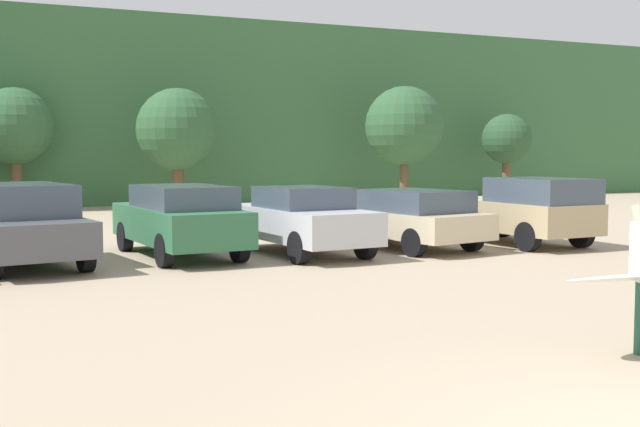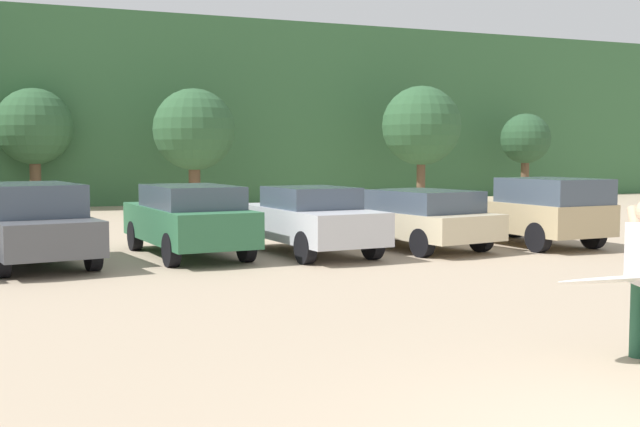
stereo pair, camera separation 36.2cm
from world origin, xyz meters
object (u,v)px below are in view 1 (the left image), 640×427
(parked_car_dark_gray, at_px, (21,222))
(parked_car_tan, at_px, (522,209))
(parked_car_forest_green, at_px, (180,218))
(parked_car_champagne, at_px, (405,217))
(parked_car_silver, at_px, (302,219))

(parked_car_dark_gray, height_order, parked_car_tan, parked_car_tan)
(parked_car_forest_green, height_order, parked_car_champagne, parked_car_forest_green)
(parked_car_dark_gray, height_order, parked_car_forest_green, parked_car_dark_gray)
(parked_car_dark_gray, relative_size, parked_car_forest_green, 1.05)
(parked_car_dark_gray, distance_m, parked_car_champagne, 8.34)
(parked_car_champagne, height_order, parked_car_tan, parked_car_tan)
(parked_car_dark_gray, distance_m, parked_car_forest_green, 3.16)
(parked_car_forest_green, relative_size, parked_car_champagne, 1.00)
(parked_car_dark_gray, xyz_separation_m, parked_car_silver, (5.71, -0.57, -0.08))
(parked_car_silver, relative_size, parked_car_tan, 1.02)
(parked_car_champagne, xyz_separation_m, parked_car_tan, (2.94, -0.51, 0.12))
(parked_car_silver, bearing_deg, parked_car_champagne, -93.89)
(parked_car_dark_gray, distance_m, parked_car_tan, 11.32)
(parked_car_silver, relative_size, parked_car_champagne, 0.95)
(parked_car_dark_gray, bearing_deg, parked_car_silver, -104.98)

